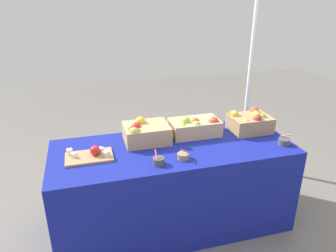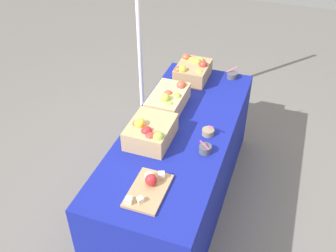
{
  "view_description": "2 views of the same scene",
  "coord_description": "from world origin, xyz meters",
  "px_view_note": "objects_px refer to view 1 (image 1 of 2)",
  "views": [
    {
      "loc": [
        -0.64,
        -2.14,
        1.85
      ],
      "look_at": [
        -0.05,
        -0.02,
        0.93
      ],
      "focal_mm": 33.67,
      "sensor_mm": 36.0,
      "label": 1
    },
    {
      "loc": [
        -2.15,
        -0.68,
        2.49
      ],
      "look_at": [
        -0.05,
        0.07,
        0.79
      ],
      "focal_mm": 41.62,
      "sensor_mm": 36.0,
      "label": 2
    }
  ],
  "objects_px": {
    "apple_crate_middle": "(196,127)",
    "tent_pole": "(250,73)",
    "sample_bowl_near": "(284,142)",
    "sample_bowl_mid": "(159,161)",
    "sample_bowl_far": "(183,156)",
    "apple_crate_left": "(250,122)",
    "cutting_board_front": "(90,155)",
    "apple_crate_right": "(145,132)"
  },
  "relations": [
    {
      "from": "sample_bowl_mid",
      "to": "tent_pole",
      "type": "xyz_separation_m",
      "value": [
        1.24,
        1.01,
        0.32
      ]
    },
    {
      "from": "sample_bowl_near",
      "to": "apple_crate_left",
      "type": "bearing_deg",
      "value": 111.27
    },
    {
      "from": "apple_crate_middle",
      "to": "sample_bowl_far",
      "type": "xyz_separation_m",
      "value": [
        -0.23,
        -0.38,
        -0.05
      ]
    },
    {
      "from": "apple_crate_left",
      "to": "tent_pole",
      "type": "xyz_separation_m",
      "value": [
        0.33,
        0.64,
        0.27
      ]
    },
    {
      "from": "sample_bowl_mid",
      "to": "sample_bowl_far",
      "type": "relative_size",
      "value": 1.09
    },
    {
      "from": "apple_crate_middle",
      "to": "sample_bowl_near",
      "type": "relative_size",
      "value": 4.1
    },
    {
      "from": "apple_crate_right",
      "to": "tent_pole",
      "type": "bearing_deg",
      "value": 25.98
    },
    {
      "from": "apple_crate_middle",
      "to": "sample_bowl_mid",
      "type": "distance_m",
      "value": 0.6
    },
    {
      "from": "sample_bowl_far",
      "to": "tent_pole",
      "type": "bearing_deg",
      "value": 42.9
    },
    {
      "from": "apple_crate_middle",
      "to": "sample_bowl_mid",
      "type": "height_order",
      "value": "apple_crate_middle"
    },
    {
      "from": "apple_crate_right",
      "to": "cutting_board_front",
      "type": "xyz_separation_m",
      "value": [
        -0.44,
        -0.16,
        -0.06
      ]
    },
    {
      "from": "apple_crate_middle",
      "to": "sample_bowl_far",
      "type": "height_order",
      "value": "apple_crate_middle"
    },
    {
      "from": "apple_crate_left",
      "to": "sample_bowl_far",
      "type": "relative_size",
      "value": 3.5
    },
    {
      "from": "apple_crate_right",
      "to": "sample_bowl_near",
      "type": "distance_m",
      "value": 1.11
    },
    {
      "from": "cutting_board_front",
      "to": "sample_bowl_near",
      "type": "xyz_separation_m",
      "value": [
        1.5,
        -0.19,
        0.0
      ]
    },
    {
      "from": "apple_crate_middle",
      "to": "tent_pole",
      "type": "distance_m",
      "value": 1.04
    },
    {
      "from": "apple_crate_left",
      "to": "sample_bowl_mid",
      "type": "height_order",
      "value": "apple_crate_left"
    },
    {
      "from": "sample_bowl_near",
      "to": "sample_bowl_mid",
      "type": "bearing_deg",
      "value": -177.9
    },
    {
      "from": "sample_bowl_near",
      "to": "tent_pole",
      "type": "bearing_deg",
      "value": 78.25
    },
    {
      "from": "sample_bowl_near",
      "to": "sample_bowl_mid",
      "type": "xyz_separation_m",
      "value": [
        -1.04,
        -0.04,
        0.0
      ]
    },
    {
      "from": "sample_bowl_near",
      "to": "cutting_board_front",
      "type": "bearing_deg",
      "value": 172.68
    },
    {
      "from": "cutting_board_front",
      "to": "tent_pole",
      "type": "height_order",
      "value": "tent_pole"
    },
    {
      "from": "apple_crate_middle",
      "to": "sample_bowl_near",
      "type": "height_order",
      "value": "apple_crate_middle"
    },
    {
      "from": "apple_crate_right",
      "to": "tent_pole",
      "type": "xyz_separation_m",
      "value": [
        1.26,
        0.61,
        0.27
      ]
    },
    {
      "from": "apple_crate_left",
      "to": "sample_bowl_far",
      "type": "height_order",
      "value": "apple_crate_left"
    },
    {
      "from": "cutting_board_front",
      "to": "apple_crate_left",
      "type": "bearing_deg",
      "value": 5.62
    },
    {
      "from": "cutting_board_front",
      "to": "sample_bowl_far",
      "type": "height_order",
      "value": "sample_bowl_far"
    },
    {
      "from": "sample_bowl_far",
      "to": "tent_pole",
      "type": "xyz_separation_m",
      "value": [
        1.05,
        0.97,
        0.33
      ]
    },
    {
      "from": "apple_crate_right",
      "to": "tent_pole",
      "type": "distance_m",
      "value": 1.42
    },
    {
      "from": "apple_crate_left",
      "to": "sample_bowl_near",
      "type": "bearing_deg",
      "value": -68.73
    },
    {
      "from": "sample_bowl_near",
      "to": "tent_pole",
      "type": "height_order",
      "value": "tent_pole"
    },
    {
      "from": "apple_crate_right",
      "to": "sample_bowl_mid",
      "type": "distance_m",
      "value": 0.4
    },
    {
      "from": "apple_crate_right",
      "to": "cutting_board_front",
      "type": "distance_m",
      "value": 0.48
    },
    {
      "from": "apple_crate_left",
      "to": "apple_crate_middle",
      "type": "distance_m",
      "value": 0.49
    },
    {
      "from": "sample_bowl_far",
      "to": "tent_pole",
      "type": "distance_m",
      "value": 1.47
    },
    {
      "from": "apple_crate_right",
      "to": "sample_bowl_near",
      "type": "relative_size",
      "value": 3.54
    },
    {
      "from": "apple_crate_left",
      "to": "apple_crate_right",
      "type": "bearing_deg",
      "value": 178.29
    },
    {
      "from": "apple_crate_left",
      "to": "sample_bowl_mid",
      "type": "xyz_separation_m",
      "value": [
        -0.91,
        -0.37,
        -0.06
      ]
    },
    {
      "from": "sample_bowl_near",
      "to": "sample_bowl_far",
      "type": "bearing_deg",
      "value": -179.5
    },
    {
      "from": "apple_crate_right",
      "to": "tent_pole",
      "type": "relative_size",
      "value": 0.16
    },
    {
      "from": "apple_crate_middle",
      "to": "sample_bowl_mid",
      "type": "xyz_separation_m",
      "value": [
        -0.43,
        -0.41,
        -0.05
      ]
    },
    {
      "from": "apple_crate_right",
      "to": "sample_bowl_near",
      "type": "bearing_deg",
      "value": -18.62
    }
  ]
}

